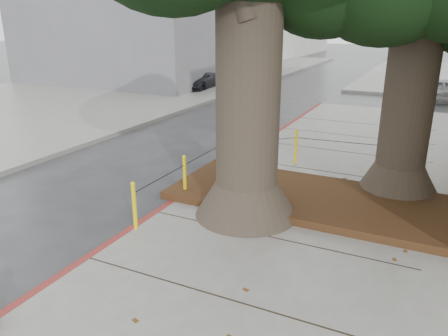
{
  "coord_description": "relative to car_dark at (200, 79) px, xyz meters",
  "views": [
    {
      "loc": [
        2.83,
        -4.7,
        3.89
      ],
      "look_at": [
        -0.74,
        2.6,
        1.1
      ],
      "focal_mm": 35.0,
      "sensor_mm": 36.0,
      "label": 1
    }
  ],
  "objects": [
    {
      "name": "curb_red",
      "position": [
        7.61,
        -15.01,
        -0.54
      ],
      "size": [
        0.14,
        26.0,
        0.16
      ],
      "primitive_type": "cube",
      "color": "maroon",
      "rests_on": "ground"
    },
    {
      "name": "bollard_ring",
      "position": [
        8.74,
        -13.13,
        0.05
      ],
      "size": [
        3.79,
        5.39,
        0.95
      ],
      "color": "yellow",
      "rests_on": "sidewalk_main"
    },
    {
      "name": "sidewalk_opposite",
      "position": [
        -4.39,
        -7.51,
        -0.54
      ],
      "size": [
        14.0,
        60.0,
        0.15
      ],
      "primitive_type": "cube",
      "color": "slate",
      "rests_on": "ground"
    },
    {
      "name": "ground",
      "position": [
        9.61,
        -17.51,
        -0.61
      ],
      "size": [
        140.0,
        140.0,
        0.0
      ],
      "primitive_type": "plane",
      "color": "#28282B",
      "rests_on": "ground"
    },
    {
      "name": "planter_bed",
      "position": [
        10.51,
        -13.61,
        -0.38
      ],
      "size": [
        6.4,
        2.6,
        0.16
      ],
      "primitive_type": "cube",
      "color": "black",
      "rests_on": "sidewalk_main"
    },
    {
      "name": "car_dark",
      "position": [
        0.0,
        0.0,
        0.0
      ],
      "size": [
        2.03,
        4.34,
        1.23
      ],
      "primitive_type": "imported",
      "rotation": [
        0.0,
        0.0,
        0.08
      ],
      "color": "black",
      "rests_on": "ground"
    }
  ]
}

